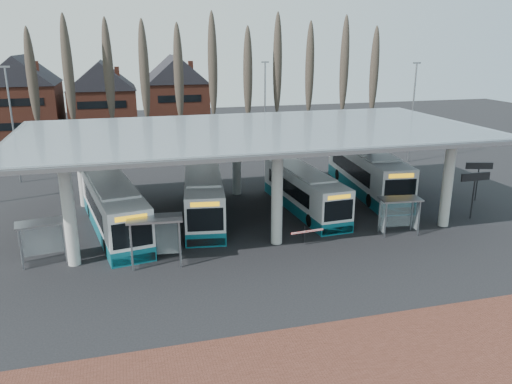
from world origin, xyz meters
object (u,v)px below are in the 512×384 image
object	(u,v)px
bus_2	(304,191)
bus_3	(367,172)
bus_0	(114,208)
shelter_1	(155,230)
bus_1	(204,195)
shelter_0	(41,232)
shelter_2	(399,207)

from	to	relation	value
bus_2	bus_3	world-z (taller)	bus_3
bus_0	shelter_1	size ratio (longest dim) A/B	3.86
bus_1	bus_3	xyz separation A→B (m)	(14.23, 2.62, 0.13)
bus_2	shelter_1	bearing A→B (deg)	-152.32
bus_3	shelter_1	bearing A→B (deg)	-145.05
bus_3	shelter_0	size ratio (longest dim) A/B	4.57
bus_0	shelter_1	bearing A→B (deg)	-79.00
bus_1	shelter_0	bearing A→B (deg)	-143.42
bus_0	bus_2	distance (m)	13.71
bus_2	bus_0	bearing A→B (deg)	-179.97
bus_3	shelter_1	world-z (taller)	bus_3
bus_0	bus_1	xyz separation A→B (m)	(6.23, 1.37, -0.02)
bus_1	bus_0	bearing A→B (deg)	-159.33
bus_1	shelter_2	size ratio (longest dim) A/B	4.32
bus_0	shelter_2	world-z (taller)	bus_0
bus_1	shelter_0	xyz separation A→B (m)	(-10.14, -5.47, 0.25)
bus_1	bus_2	distance (m)	7.48
shelter_0	bus_0	bearing A→B (deg)	36.51
bus_0	bus_1	world-z (taller)	bus_0
bus_0	shelter_2	size ratio (longest dim) A/B	4.40
bus_0	bus_1	size ratio (longest dim) A/B	1.02
shelter_1	bus_0	bearing A→B (deg)	116.36
shelter_2	bus_1	bearing A→B (deg)	156.98
bus_1	bus_2	size ratio (longest dim) A/B	1.08
bus_1	shelter_0	world-z (taller)	bus_1
bus_2	shelter_2	bearing A→B (deg)	-59.05
bus_1	shelter_1	distance (m)	8.40
bus_1	shelter_1	xyz separation A→B (m)	(-3.92, -7.41, 0.51)
bus_0	shelter_0	distance (m)	5.67
shelter_0	shelter_2	world-z (taller)	shelter_0
bus_2	shelter_0	distance (m)	18.27
bus_1	shelter_2	world-z (taller)	bus_1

